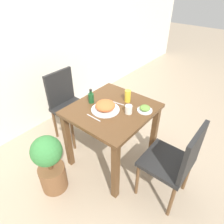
{
  "coord_description": "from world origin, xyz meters",
  "views": [
    {
      "loc": [
        -1.31,
        -1.06,
        1.89
      ],
      "look_at": [
        0.0,
        0.0,
        0.7
      ],
      "focal_mm": 32.0,
      "sensor_mm": 36.0,
      "label": 1
    }
  ],
  "objects": [
    {
      "name": "side_plate",
      "position": [
        0.17,
        -0.29,
        0.78
      ],
      "size": [
        0.15,
        0.15,
        0.06
      ],
      "color": "white",
      "rests_on": "dining_table"
    },
    {
      "name": "potted_plant_left",
      "position": [
        -0.68,
        0.23,
        0.36
      ],
      "size": [
        0.3,
        0.3,
        0.68
      ],
      "color": "brown",
      "rests_on": "ground_plane"
    },
    {
      "name": "juice_glass",
      "position": [
        0.21,
        -0.05,
        0.82
      ],
      "size": [
        0.06,
        0.06,
        0.13
      ],
      "color": "gold",
      "rests_on": "dining_table"
    },
    {
      "name": "ground_plane",
      "position": [
        0.0,
        0.0,
        0.0
      ],
      "size": [
        16.0,
        16.0,
        0.0
      ],
      "primitive_type": "plane",
      "color": "tan"
    },
    {
      "name": "spoon_utensil",
      "position": [
        0.1,
        0.03,
        0.75
      ],
      "size": [
        0.04,
        0.2,
        0.0
      ],
      "rotation": [
        0.0,
        0.0,
        1.73
      ],
      "color": "silver",
      "rests_on": "dining_table"
    },
    {
      "name": "drink_cup",
      "position": [
        0.03,
        -0.18,
        0.79
      ],
      "size": [
        0.07,
        0.07,
        0.09
      ],
      "color": "silver",
      "rests_on": "dining_table"
    },
    {
      "name": "food_plate",
      "position": [
        -0.07,
        0.03,
        0.8
      ],
      "size": [
        0.28,
        0.28,
        0.1
      ],
      "color": "white",
      "rests_on": "dining_table"
    },
    {
      "name": "chair_near",
      "position": [
        -0.03,
        -0.75,
        0.52
      ],
      "size": [
        0.42,
        0.42,
        0.91
      ],
      "rotation": [
        0.0,
        0.0,
        3.14
      ],
      "color": "black",
      "rests_on": "ground_plane"
    },
    {
      "name": "dining_table",
      "position": [
        0.0,
        0.0,
        0.62
      ],
      "size": [
        0.82,
        0.77,
        0.75
      ],
      "color": "brown",
      "rests_on": "ground_plane"
    },
    {
      "name": "sauce_bottle",
      "position": [
        -0.05,
        0.24,
        0.81
      ],
      "size": [
        0.06,
        0.06,
        0.16
      ],
      "color": "#194C23",
      "rests_on": "dining_table"
    },
    {
      "name": "fork_utensil",
      "position": [
        -0.24,
        0.03,
        0.75
      ],
      "size": [
        0.01,
        0.17,
        0.0
      ],
      "rotation": [
        0.0,
        0.0,
        1.55
      ],
      "color": "silver",
      "rests_on": "dining_table"
    },
    {
      "name": "chair_far",
      "position": [
        0.01,
        0.75,
        0.52
      ],
      "size": [
        0.42,
        0.42,
        0.91
      ],
      "color": "black",
      "rests_on": "ground_plane"
    },
    {
      "name": "wall_back",
      "position": [
        0.0,
        1.3,
        1.3
      ],
      "size": [
        8.0,
        0.05,
        2.6
      ],
      "color": "silver",
      "rests_on": "ground_plane"
    }
  ]
}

